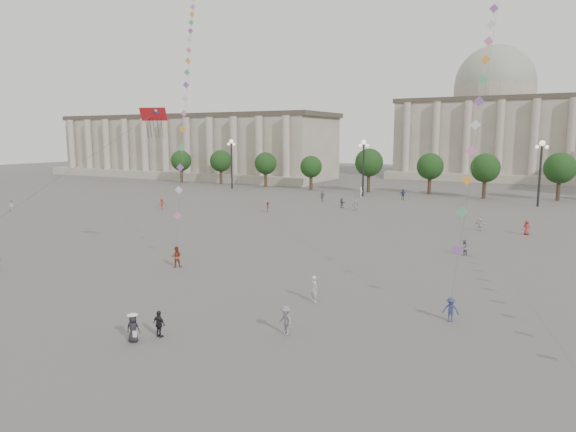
% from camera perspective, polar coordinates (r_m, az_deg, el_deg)
% --- Properties ---
extents(ground, '(360.00, 360.00, 0.00)m').
position_cam_1_polar(ground, '(30.89, -11.33, -12.83)').
color(ground, '#504D4B').
rests_on(ground, ground).
extents(hall_west, '(84.00, 26.22, 17.20)m').
position_cam_1_polar(hall_west, '(148.92, -10.62, 7.61)').
color(hall_west, gray).
rests_on(hall_west, ground).
extents(hall_central, '(48.30, 34.30, 35.50)m').
position_cam_1_polar(hall_central, '(152.30, 21.70, 9.35)').
color(hall_central, gray).
rests_on(hall_central, ground).
extents(tree_row, '(137.12, 5.12, 8.00)m').
position_cam_1_polar(tree_row, '(101.80, 17.92, 5.11)').
color(tree_row, '#332219').
rests_on(tree_row, ground).
extents(lamp_post_far_west, '(2.00, 0.90, 10.65)m').
position_cam_1_polar(lamp_post_far_west, '(111.84, -6.30, 6.79)').
color(lamp_post_far_west, '#262628').
rests_on(lamp_post_far_west, ground).
extents(lamp_post_mid_west, '(2.00, 0.90, 10.65)m').
position_cam_1_polar(lamp_post_mid_west, '(97.94, 8.39, 6.45)').
color(lamp_post_mid_west, '#262628').
rests_on(lamp_post_mid_west, ground).
extents(lamp_post_mid_east, '(2.00, 0.90, 10.65)m').
position_cam_1_polar(lamp_post_mid_east, '(92.07, 26.29, 5.49)').
color(lamp_post_mid_east, '#262628').
rests_on(lamp_post_mid_east, ground).
extents(person_crowd_0, '(1.23, 0.93, 1.95)m').
position_cam_1_polar(person_crowd_0, '(93.98, 12.63, 2.33)').
color(person_crowd_0, navy).
rests_on(person_crowd_0, ground).
extents(person_crowd_1, '(1.06, 1.01, 1.73)m').
position_cam_1_polar(person_crowd_1, '(88.89, -28.32, 1.05)').
color(person_crowd_1, silver).
rests_on(person_crowd_1, ground).
extents(person_crowd_2, '(1.27, 1.28, 1.77)m').
position_cam_1_polar(person_crowd_2, '(82.22, -13.83, 1.32)').
color(person_crowd_2, '#9C302A').
rests_on(person_crowd_2, ground).
extents(person_crowd_4, '(1.16, 1.57, 1.64)m').
position_cam_1_polar(person_crowd_4, '(79.15, 7.51, 1.17)').
color(person_crowd_4, '#B8B9B5').
rests_on(person_crowd_4, ground).
extents(person_crowd_6, '(1.30, 1.09, 1.74)m').
position_cam_1_polar(person_crowd_6, '(30.04, -0.29, -11.51)').
color(person_crowd_6, slate).
rests_on(person_crowd_6, ground).
extents(person_crowd_7, '(1.45, 0.74, 1.50)m').
position_cam_1_polar(person_crowd_7, '(66.29, 20.55, -0.88)').
color(person_crowd_7, silver).
rests_on(person_crowd_7, ground).
extents(person_crowd_10, '(0.57, 0.77, 1.93)m').
position_cam_1_polar(person_crowd_10, '(96.40, 8.12, 2.62)').
color(person_crowd_10, white).
rests_on(person_crowd_10, ground).
extents(person_crowd_12, '(1.49, 1.16, 1.58)m').
position_cam_1_polar(person_crowd_12, '(82.22, 6.00, 1.46)').
color(person_crowd_12, '#5E5F62').
rests_on(person_crowd_12, ground).
extents(person_crowd_13, '(0.81, 0.78, 1.87)m').
position_cam_1_polar(person_crowd_13, '(35.70, 2.95, -8.07)').
color(person_crowd_13, '#B7B7B2').
rests_on(person_crowd_13, ground).
extents(person_crowd_16, '(1.20, 0.89, 1.89)m').
position_cam_1_polar(person_crowd_16, '(89.49, 3.81, 2.19)').
color(person_crowd_16, slate).
rests_on(person_crowd_16, ground).
extents(person_crowd_17, '(0.86, 1.14, 1.56)m').
position_cam_1_polar(person_crowd_17, '(77.22, -2.25, 1.02)').
color(person_crowd_17, maroon).
rests_on(person_crowd_17, ground).
extents(person_crowd_19, '(0.88, 0.92, 1.49)m').
position_cam_1_polar(person_crowd_19, '(52.09, 18.96, -3.34)').
color(person_crowd_19, slate).
rests_on(person_crowd_19, ground).
extents(person_crowd_20, '(0.99, 0.86, 1.70)m').
position_cam_1_polar(person_crowd_20, '(65.53, 24.99, -1.17)').
color(person_crowd_20, maroon).
rests_on(person_crowd_20, ground).
extents(tourist_4, '(0.95, 0.49, 1.56)m').
position_cam_1_polar(tourist_4, '(30.62, -14.12, -11.57)').
color(tourist_4, black).
rests_on(tourist_4, ground).
extents(kite_flyer_0, '(1.13, 1.08, 1.84)m').
position_cam_1_polar(kite_flyer_0, '(45.95, -12.31, -4.43)').
color(kite_flyer_0, brown).
rests_on(kite_flyer_0, ground).
extents(kite_flyer_1, '(1.06, 0.69, 1.54)m').
position_cam_1_polar(kite_flyer_1, '(33.59, 17.63, -9.88)').
color(kite_flyer_1, navy).
rests_on(kite_flyer_1, ground).
extents(hat_person, '(0.88, 0.73, 1.69)m').
position_cam_1_polar(hat_person, '(30.32, -16.83, -11.79)').
color(hat_person, black).
rests_on(hat_person, ground).
extents(dragon_kite, '(4.12, 9.48, 21.96)m').
position_cam_1_polar(dragon_kite, '(43.12, -14.97, 9.82)').
color(dragon_kite, '#AF1218').
rests_on(dragon_kite, ground).
extents(kite_train_west, '(26.59, 36.97, 59.86)m').
position_cam_1_polar(kite_train_west, '(70.01, -10.91, 17.62)').
color(kite_train_west, '#3F3F3F').
rests_on(kite_train_west, ground).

